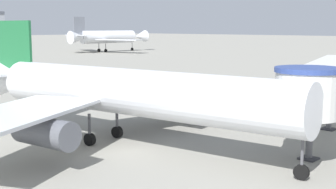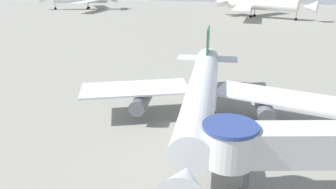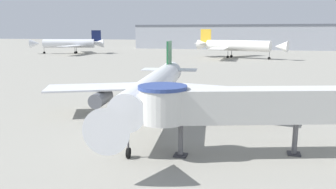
% 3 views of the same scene
% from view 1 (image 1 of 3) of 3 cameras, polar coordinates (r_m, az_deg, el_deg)
% --- Properties ---
extents(ground_plane, '(800.00, 800.00, 0.00)m').
position_cam_1_polar(ground_plane, '(32.85, -4.19, -6.92)').
color(ground_plane, gray).
extents(main_airplane, '(29.70, 34.13, 9.11)m').
position_cam_1_polar(main_airplane, '(33.55, -5.05, 0.14)').
color(main_airplane, silver).
rests_on(main_airplane, ground_plane).
extents(jet_bridge, '(20.70, 8.86, 6.16)m').
position_cam_1_polar(jet_bridge, '(36.78, 18.46, 1.41)').
color(jet_bridge, silver).
rests_on(jet_bridge, ground_plane).
extents(background_jet_gray_tail, '(32.19, 35.78, 11.68)m').
position_cam_1_polar(background_jet_gray_tail, '(161.64, -7.47, 6.98)').
color(background_jet_gray_tail, silver).
rests_on(background_jet_gray_tail, ground_plane).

